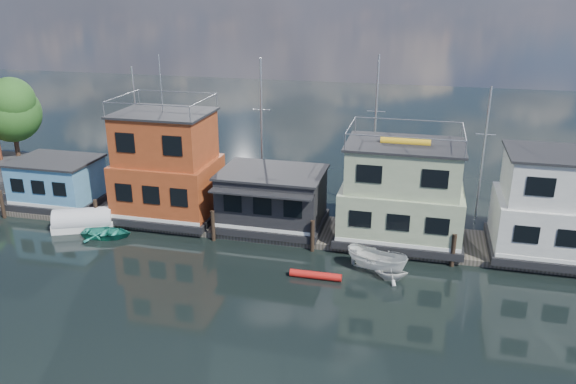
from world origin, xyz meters
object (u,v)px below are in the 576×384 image
(houseboat_red, at_px, (167,168))
(houseboat_white, at_px, (563,207))
(houseboat_green, at_px, (402,194))
(tarp_runabout, at_px, (83,221))
(dinghy_white, at_px, (391,272))
(dinghy_teal, at_px, (107,233))
(houseboat_dark, at_px, (272,198))
(houseboat_blue, at_px, (58,182))
(motorboat, at_px, (377,261))
(red_kayak, at_px, (316,275))

(houseboat_red, bearing_deg, houseboat_white, 0.00)
(houseboat_red, distance_m, houseboat_white, 27.01)
(houseboat_green, distance_m, tarp_runabout, 22.76)
(dinghy_white, bearing_deg, houseboat_green, -9.17)
(houseboat_white, distance_m, dinghy_teal, 30.41)
(houseboat_dark, xyz_separation_m, houseboat_green, (9.00, 0.02, 1.13))
(houseboat_blue, height_order, motorboat, houseboat_blue)
(houseboat_dark, bearing_deg, houseboat_blue, 179.94)
(tarp_runabout, relative_size, dinghy_teal, 1.30)
(houseboat_white, xyz_separation_m, motorboat, (-11.05, -4.77, -2.76))
(houseboat_red, height_order, houseboat_dark, houseboat_red)
(houseboat_red, bearing_deg, tarp_runabout, -148.63)
(houseboat_blue, relative_size, houseboat_dark, 0.86)
(houseboat_green, bearing_deg, dinghy_white, -91.02)
(houseboat_green, distance_m, houseboat_white, 10.00)
(tarp_runabout, height_order, dinghy_white, tarp_runabout)
(houseboat_white, height_order, dinghy_teal, houseboat_white)
(houseboat_green, bearing_deg, red_kayak, -125.10)
(houseboat_dark, xyz_separation_m, tarp_runabout, (-13.34, -3.23, -1.77))
(houseboat_green, xyz_separation_m, red_kayak, (-4.54, -6.46, -3.32))
(dinghy_teal, bearing_deg, motorboat, -100.55)
(houseboat_blue, height_order, dinghy_teal, houseboat_blue)
(houseboat_green, relative_size, houseboat_white, 1.00)
(red_kayak, relative_size, motorboat, 0.78)
(houseboat_blue, distance_m, red_kayak, 22.97)
(houseboat_red, relative_size, dinghy_white, 5.96)
(houseboat_dark, bearing_deg, dinghy_white, -31.68)
(houseboat_dark, xyz_separation_m, red_kayak, (4.46, -6.45, -2.19))
(houseboat_blue, bearing_deg, houseboat_white, 0.00)
(houseboat_green, bearing_deg, houseboat_dark, -179.88)
(houseboat_green, relative_size, tarp_runabout, 1.84)
(tarp_runabout, relative_size, dinghy_white, 2.29)
(dinghy_teal, distance_m, motorboat, 18.92)
(houseboat_blue, bearing_deg, houseboat_green, 0.00)
(houseboat_red, relative_size, motorboat, 2.95)
(houseboat_red, relative_size, red_kayak, 3.76)
(houseboat_green, height_order, dinghy_teal, houseboat_green)
(houseboat_blue, distance_m, dinghy_white, 27.02)
(tarp_runabout, height_order, dinghy_teal, tarp_runabout)
(red_kayak, height_order, motorboat, motorboat)
(houseboat_blue, relative_size, dinghy_teal, 1.83)
(tarp_runabout, xyz_separation_m, dinghy_teal, (2.38, -0.89, -0.28))
(houseboat_blue, xyz_separation_m, tarp_runabout, (4.16, -3.25, -1.56))
(houseboat_blue, bearing_deg, red_kayak, -16.40)
(red_kayak, bearing_deg, houseboat_white, 23.42)
(houseboat_red, relative_size, tarp_runabout, 2.60)
(tarp_runabout, distance_m, dinghy_teal, 2.56)
(houseboat_blue, distance_m, houseboat_red, 9.69)
(houseboat_red, bearing_deg, houseboat_dark, -0.14)
(houseboat_green, height_order, dinghy_white, houseboat_green)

